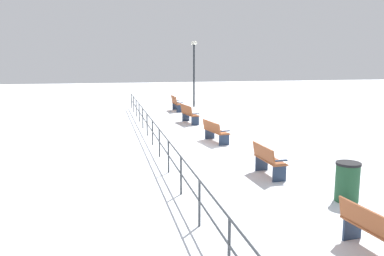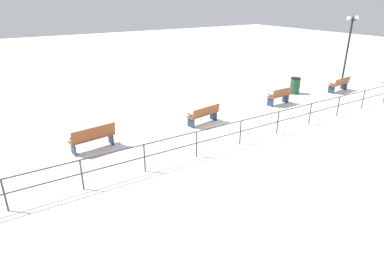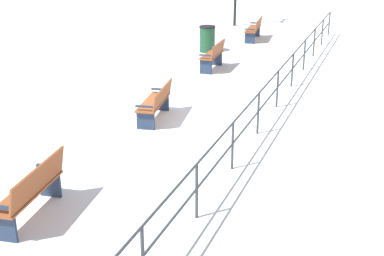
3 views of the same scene
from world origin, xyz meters
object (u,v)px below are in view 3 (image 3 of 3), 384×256
bench_third (156,102)px  bench_nearest (255,29)px  bench_fourth (32,190)px  bench_second (213,55)px  trash_bin (207,39)px

bench_third → bench_nearest: bearing=-98.5°
bench_nearest → bench_fourth: bench_fourth is taller
bench_second → bench_fourth: size_ratio=0.81×
bench_nearest → bench_second: size_ratio=1.21×
bench_third → bench_fourth: (-0.04, 4.91, 0.05)m
bench_second → bench_fourth: (-0.26, 9.82, 0.02)m
trash_bin → bench_third: bearing=99.7°
bench_third → bench_fourth: 4.92m
bench_second → bench_nearest: bearing=-93.2°
bench_nearest → bench_third: 9.82m
bench_nearest → trash_bin: (1.10, 2.60, 0.01)m
bench_nearest → bench_third: bearing=84.6°
trash_bin → bench_fourth: bearing=96.0°
bench_third → bench_fourth: size_ratio=0.95×
bench_nearest → trash_bin: size_ratio=1.78×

